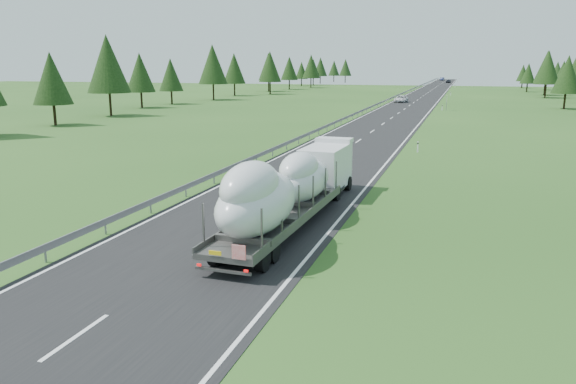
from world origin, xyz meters
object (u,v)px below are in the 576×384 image
(highway_sign, at_px, (447,100))
(boat_truck, at_px, (290,185))
(distant_car_blue, at_px, (442,79))
(distant_van, at_px, (401,99))
(distant_car_dark, at_px, (448,81))

(highway_sign, bearing_deg, boat_truck, -93.50)
(highway_sign, distance_m, distant_car_blue, 192.36)
(highway_sign, height_order, distant_car_blue, highway_sign)
(distant_van, xyz_separation_m, distant_car_dark, (5.24, 134.48, 0.04))
(distant_car_blue, bearing_deg, boat_truck, -83.78)
(distant_car_dark, height_order, distant_car_blue, distant_car_blue)
(distant_van, bearing_deg, distant_car_dark, 90.34)
(distant_van, bearing_deg, boat_truck, -84.29)
(distant_van, relative_size, distant_car_dark, 1.17)
(highway_sign, relative_size, distant_van, 0.51)
(boat_truck, height_order, distant_car_blue, boat_truck)
(boat_truck, relative_size, distant_car_blue, 3.75)
(boat_truck, height_order, distant_car_dark, boat_truck)
(distant_car_dark, xyz_separation_m, distant_car_blue, (-4.27, 38.49, 0.02))
(distant_van, xyz_separation_m, distant_car_blue, (0.97, 172.97, 0.05))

